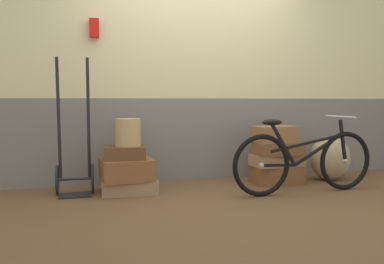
{
  "coord_description": "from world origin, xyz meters",
  "views": [
    {
      "loc": [
        -1.28,
        -3.76,
        0.94
      ],
      "look_at": [
        -0.2,
        0.19,
        0.62
      ],
      "focal_mm": 36.85,
      "sensor_mm": 36.0,
      "label": 1
    }
  ],
  "objects_px": {
    "suitcase_3": "(276,175)",
    "burlap_sack": "(330,158)",
    "bicycle": "(304,161)",
    "suitcase_2": "(125,153)",
    "suitcase_5": "(278,148)",
    "luggage_trolley": "(75,163)",
    "suitcase_0": "(129,186)",
    "suitcase_1": "(127,169)",
    "suitcase_6": "(275,134)",
    "suitcase_4": "(277,160)",
    "wicker_basket": "(128,132)"
  },
  "relations": [
    {
      "from": "suitcase_3",
      "to": "burlap_sack",
      "type": "distance_m",
      "value": 0.73
    },
    {
      "from": "burlap_sack",
      "to": "bicycle",
      "type": "distance_m",
      "value": 0.84
    },
    {
      "from": "suitcase_2",
      "to": "suitcase_5",
      "type": "bearing_deg",
      "value": 2.4
    },
    {
      "from": "burlap_sack",
      "to": "luggage_trolley",
      "type": "bearing_deg",
      "value": 178.78
    },
    {
      "from": "suitcase_0",
      "to": "suitcase_1",
      "type": "bearing_deg",
      "value": -137.16
    },
    {
      "from": "burlap_sack",
      "to": "suitcase_6",
      "type": "bearing_deg",
      "value": -178.75
    },
    {
      "from": "suitcase_6",
      "to": "bicycle",
      "type": "bearing_deg",
      "value": -84.29
    },
    {
      "from": "suitcase_3",
      "to": "suitcase_4",
      "type": "distance_m",
      "value": 0.17
    },
    {
      "from": "wicker_basket",
      "to": "bicycle",
      "type": "relative_size",
      "value": 0.17
    },
    {
      "from": "suitcase_2",
      "to": "burlap_sack",
      "type": "xyz_separation_m",
      "value": [
        2.44,
        0.03,
        -0.15
      ]
    },
    {
      "from": "bicycle",
      "to": "suitcase_3",
      "type": "bearing_deg",
      "value": 95.54
    },
    {
      "from": "suitcase_3",
      "to": "bicycle",
      "type": "distance_m",
      "value": 0.56
    },
    {
      "from": "wicker_basket",
      "to": "suitcase_2",
      "type": "bearing_deg",
      "value": -160.71
    },
    {
      "from": "suitcase_6",
      "to": "suitcase_1",
      "type": "bearing_deg",
      "value": 176.7
    },
    {
      "from": "suitcase_4",
      "to": "bicycle",
      "type": "height_order",
      "value": "bicycle"
    },
    {
      "from": "suitcase_6",
      "to": "burlap_sack",
      "type": "xyz_separation_m",
      "value": [
        0.74,
        0.02,
        -0.31
      ]
    },
    {
      "from": "suitcase_6",
      "to": "luggage_trolley",
      "type": "relative_size",
      "value": 0.34
    },
    {
      "from": "suitcase_4",
      "to": "suitcase_5",
      "type": "relative_size",
      "value": 1.08
    },
    {
      "from": "bicycle",
      "to": "suitcase_2",
      "type": "bearing_deg",
      "value": 164.68
    },
    {
      "from": "wicker_basket",
      "to": "luggage_trolley",
      "type": "relative_size",
      "value": 0.2
    },
    {
      "from": "suitcase_3",
      "to": "burlap_sack",
      "type": "height_order",
      "value": "burlap_sack"
    },
    {
      "from": "suitcase_6",
      "to": "wicker_basket",
      "type": "bearing_deg",
      "value": 176.3
    },
    {
      "from": "suitcase_4",
      "to": "suitcase_5",
      "type": "distance_m",
      "value": 0.14
    },
    {
      "from": "suitcase_2",
      "to": "suitcase_3",
      "type": "relative_size",
      "value": 0.74
    },
    {
      "from": "suitcase_1",
      "to": "burlap_sack",
      "type": "bearing_deg",
      "value": -3.92
    },
    {
      "from": "suitcase_5",
      "to": "burlap_sack",
      "type": "bearing_deg",
      "value": 5.37
    },
    {
      "from": "suitcase_2",
      "to": "suitcase_3",
      "type": "xyz_separation_m",
      "value": [
        1.73,
        0.02,
        -0.32
      ]
    },
    {
      "from": "suitcase_0",
      "to": "suitcase_5",
      "type": "bearing_deg",
      "value": -0.01
    },
    {
      "from": "suitcase_1",
      "to": "bicycle",
      "type": "relative_size",
      "value": 0.32
    },
    {
      "from": "suitcase_0",
      "to": "suitcase_4",
      "type": "bearing_deg",
      "value": 1.13
    },
    {
      "from": "burlap_sack",
      "to": "suitcase_2",
      "type": "bearing_deg",
      "value": -179.28
    },
    {
      "from": "luggage_trolley",
      "to": "burlap_sack",
      "type": "xyz_separation_m",
      "value": [
        2.93,
        -0.06,
        -0.06
      ]
    },
    {
      "from": "suitcase_0",
      "to": "suitcase_2",
      "type": "distance_m",
      "value": 0.35
    },
    {
      "from": "suitcase_0",
      "to": "burlap_sack",
      "type": "height_order",
      "value": "burlap_sack"
    },
    {
      "from": "burlap_sack",
      "to": "bicycle",
      "type": "bearing_deg",
      "value": -141.87
    },
    {
      "from": "suitcase_2",
      "to": "luggage_trolley",
      "type": "bearing_deg",
      "value": 172.07
    },
    {
      "from": "suitcase_3",
      "to": "suitcase_4",
      "type": "height_order",
      "value": "suitcase_4"
    },
    {
      "from": "suitcase_0",
      "to": "suitcase_3",
      "type": "distance_m",
      "value": 1.69
    },
    {
      "from": "suitcase_3",
      "to": "suitcase_6",
      "type": "xyz_separation_m",
      "value": [
        -0.03,
        -0.0,
        0.47
      ]
    },
    {
      "from": "suitcase_3",
      "to": "luggage_trolley",
      "type": "bearing_deg",
      "value": -178.55
    },
    {
      "from": "suitcase_1",
      "to": "wicker_basket",
      "type": "height_order",
      "value": "wicker_basket"
    },
    {
      "from": "bicycle",
      "to": "suitcase_6",
      "type": "bearing_deg",
      "value": 99.44
    },
    {
      "from": "suitcase_0",
      "to": "suitcase_2",
      "type": "relative_size",
      "value": 1.38
    },
    {
      "from": "suitcase_1",
      "to": "suitcase_2",
      "type": "height_order",
      "value": "suitcase_2"
    },
    {
      "from": "wicker_basket",
      "to": "bicycle",
      "type": "distance_m",
      "value": 1.83
    },
    {
      "from": "suitcase_5",
      "to": "bicycle",
      "type": "xyz_separation_m",
      "value": [
        0.05,
        -0.48,
        -0.07
      ]
    },
    {
      "from": "suitcase_2",
      "to": "bicycle",
      "type": "relative_size",
      "value": 0.25
    },
    {
      "from": "luggage_trolley",
      "to": "burlap_sack",
      "type": "relative_size",
      "value": 2.61
    },
    {
      "from": "wicker_basket",
      "to": "luggage_trolley",
      "type": "height_order",
      "value": "luggage_trolley"
    },
    {
      "from": "suitcase_1",
      "to": "burlap_sack",
      "type": "distance_m",
      "value": 2.42
    }
  ]
}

